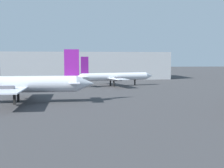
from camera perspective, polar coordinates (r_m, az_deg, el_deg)
airplane_distant at (r=58.68m, az=-19.72°, el=-0.10°), size 33.32×23.70×10.57m
airplane_far_right at (r=90.63m, az=0.48°, el=1.50°), size 26.96×19.60×9.38m
terminal_building at (r=128.14m, az=-4.95°, el=3.75°), size 69.66×23.99×11.61m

